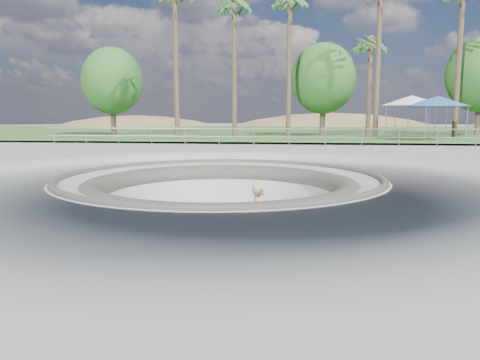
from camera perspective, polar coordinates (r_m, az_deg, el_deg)
The scene contains 14 objects.
ground at distance 14.85m, azimuth -2.36°, elevation 0.33°, with size 180.00×180.00×0.00m, color gray.
skate_bowl at distance 15.20m, azimuth -2.32°, elevation -6.52°, with size 14.00×14.00×4.10m.
grass_strip at distance 48.62m, azimuth 4.00°, elevation 5.95°, with size 180.00×36.00×0.12m.
distant_hills at distance 72.28m, azimuth 7.83°, elevation 0.82°, with size 103.20×45.00×28.60m.
safety_railing at distance 26.66m, azimuth 1.72°, elevation 5.25°, with size 25.00×0.06×1.03m.
skateboard at distance 13.21m, azimuth 2.36°, elevation -8.79°, with size 0.84×0.53×0.08m.
skater at distance 12.96m, azimuth 2.38°, elevation -4.65°, with size 0.70×0.46×1.92m, color tan.
canopy_white at distance 35.77m, azimuth 20.22°, elevation 9.07°, with size 5.48×5.48×3.03m.
canopy_blue at distance 33.84m, azimuth 22.94°, elevation 8.81°, with size 5.63×5.63×2.89m.
palm_b at distance 36.43m, azimuth -0.70°, elevation 20.34°, with size 2.60×2.60×11.01m.
palm_c at distance 36.73m, azimuth 6.09°, elevation 20.57°, with size 2.60×2.60×11.27m.
palm_d at distance 39.41m, azimuth 15.67°, elevation 15.49°, with size 2.60×2.60×8.36m.
bushy_tree_left at distance 40.92m, azimuth -15.35°, elevation 11.56°, with size 5.06×4.60×7.30m.
bushy_tree_mid at distance 38.94m, azimuth 10.14°, elevation 12.07°, with size 5.18×4.71×7.47m.
Camera 1 is at (2.33, -14.53, 1.99)m, focal length 35.00 mm.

